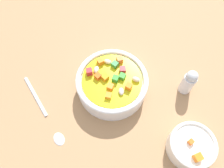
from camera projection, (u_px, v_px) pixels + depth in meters
ground_plane at (112, 91)px, 57.80cm from camera, size 140.00×140.00×2.00cm
soup_bowl_main at (112, 83)px, 54.18cm from camera, size 17.39×17.39×6.67cm
spoon at (44, 111)px, 53.70cm from camera, size 16.17×15.62×0.88cm
side_bowl_small at (191, 146)px, 47.90cm from camera, size 10.08×10.08×5.63cm
pepper_shaker at (189, 82)px, 53.34cm from camera, size 3.12×3.12×8.09cm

